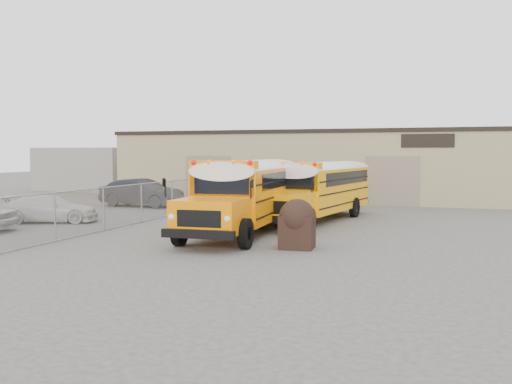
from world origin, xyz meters
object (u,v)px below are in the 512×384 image
(school_bus_left, at_px, (282,182))
(school_bus_right, at_px, (356,180))
(car_white, at_px, (50,209))
(car_dark, at_px, (142,193))
(tarp_bundle, at_px, (297,223))

(school_bus_left, xyz_separation_m, school_bus_right, (3.12, 4.26, -0.08))
(car_white, distance_m, car_dark, 8.05)
(school_bus_left, distance_m, car_white, 11.26)
(tarp_bundle, relative_size, car_white, 0.39)
(car_dark, bearing_deg, school_bus_left, -97.74)
(school_bus_left, bearing_deg, car_white, -145.46)
(car_white, bearing_deg, school_bus_left, -76.96)
(school_bus_left, distance_m, car_dark, 9.34)
(school_bus_left, height_order, school_bus_right, school_bus_left)
(tarp_bundle, distance_m, car_white, 13.02)
(school_bus_left, xyz_separation_m, tarp_bundle, (3.38, -9.56, -0.86))
(car_white, bearing_deg, car_dark, -22.13)
(school_bus_right, height_order, car_dark, school_bus_right)
(school_bus_left, relative_size, tarp_bundle, 6.14)
(school_bus_right, xyz_separation_m, car_dark, (-12.27, -2.57, -0.81))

